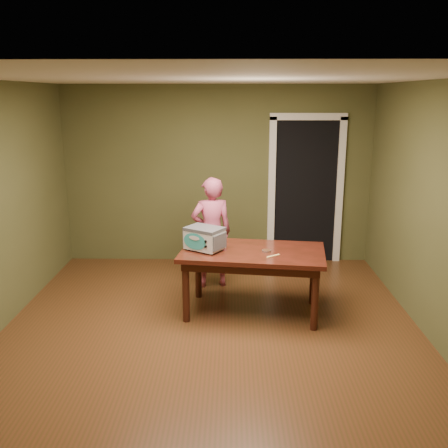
{
  "coord_description": "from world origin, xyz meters",
  "views": [
    {
      "loc": [
        0.21,
        -4.77,
        2.45
      ],
      "look_at": [
        0.12,
        1.0,
        0.95
      ],
      "focal_mm": 40.0,
      "sensor_mm": 36.0,
      "label": 1
    }
  ],
  "objects": [
    {
      "name": "floor",
      "position": [
        0.0,
        0.0,
        0.0
      ],
      "size": [
        5.0,
        5.0,
        0.0
      ],
      "primitive_type": "plane",
      "color": "#592F19",
      "rests_on": "ground"
    },
    {
      "name": "room_shell",
      "position": [
        0.0,
        0.0,
        1.71
      ],
      "size": [
        4.52,
        5.02,
        2.61
      ],
      "color": "brown",
      "rests_on": "ground"
    },
    {
      "name": "doorway",
      "position": [
        1.3,
        2.78,
        1.06
      ],
      "size": [
        1.1,
        0.66,
        2.25
      ],
      "color": "black",
      "rests_on": "ground"
    },
    {
      "name": "dining_table",
      "position": [
        0.45,
        0.59,
        0.65
      ],
      "size": [
        1.7,
        1.1,
        0.75
      ],
      "rotation": [
        0.0,
        0.0,
        -0.13
      ],
      "color": "black",
      "rests_on": "floor"
    },
    {
      "name": "toy_oven",
      "position": [
        -0.09,
        0.6,
        0.89
      ],
      "size": [
        0.5,
        0.45,
        0.26
      ],
      "rotation": [
        0.0,
        0.0,
        -0.56
      ],
      "color": "#4C4F54",
      "rests_on": "dining_table"
    },
    {
      "name": "baking_pan",
      "position": [
        0.6,
        0.54,
        0.76
      ],
      "size": [
        0.1,
        0.1,
        0.02
      ],
      "color": "silver",
      "rests_on": "dining_table"
    },
    {
      "name": "spatula",
      "position": [
        0.67,
        0.39,
        0.75
      ],
      "size": [
        0.16,
        0.13,
        0.01
      ],
      "primitive_type": "cube",
      "rotation": [
        0.0,
        0.0,
        0.65
      ],
      "color": "#F5C96A",
      "rests_on": "dining_table"
    },
    {
      "name": "child",
      "position": [
        -0.05,
        1.42,
        0.72
      ],
      "size": [
        0.59,
        0.46,
        1.45
      ],
      "primitive_type": "imported",
      "rotation": [
        0.0,
        0.0,
        3.37
      ],
      "color": "#C75275",
      "rests_on": "floor"
    }
  ]
}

